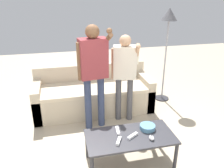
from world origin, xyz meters
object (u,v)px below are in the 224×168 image
Objects in this scene: game_remote_nunchuk at (152,138)px; game_remote_wand_near at (133,136)px; couch at (93,94)px; player_center at (94,66)px; floor_lamp at (169,24)px; game_remote_wand_far at (119,141)px; game_remote_wand_spare at (118,131)px; snack_bowl at (147,127)px; player_right at (125,69)px; coffee_table at (130,139)px.

game_remote_wand_near is (-0.20, 0.10, -0.01)m from game_remote_nunchuk.
couch is 1.27× the size of player_center.
floor_lamp reaches higher than game_remote_wand_far.
game_remote_wand_spare is (0.10, -1.47, 0.15)m from couch.
couch is 1.58m from snack_bowl.
player_center is at bearing -154.72° from floor_lamp.
game_remote_wand_spare is at bearing 79.53° from game_remote_wand_far.
game_remote_wand_near is at bearing -100.38° from player_right.
game_remote_wand_spare is at bearing 135.82° from game_remote_wand_near.
floor_lamp reaches higher than player_right.
game_remote_wand_far is (-0.19, -0.06, 0.00)m from game_remote_wand_near.
couch reaches higher than game_remote_wand_near.
couch is 1.92× the size of coffee_table.
game_remote_wand_near and game_remote_wand_far have the same top height.
floor_lamp is at bearing 49.21° from game_remote_wand_spare.
floor_lamp is (0.95, 1.58, 1.05)m from snack_bowl.
game_remote_wand_near is at bearing -153.67° from snack_bowl.
game_remote_wand_far is at bearing -128.04° from floor_lamp.
game_remote_wand_spare is (-1.34, -1.55, -1.07)m from floor_lamp.
player_center is at bearing 106.85° from coffee_table.
coffee_table is 5.50× the size of snack_bowl.
player_center is 10.88× the size of game_remote_wand_far.
couch is 1.64m from game_remote_wand_near.
game_remote_wand_far reaches higher than coffee_table.
game_remote_nunchuk is 0.58× the size of game_remote_wand_far.
game_remote_wand_spare is at bearing -130.79° from floor_lamp.
game_remote_wand_near reaches higher than coffee_table.
player_right reaches higher than game_remote_wand_near.
game_remote_nunchuk is 0.05× the size of player_center.
snack_bowl is at bearing -57.74° from player_center.
player_right is (0.52, 0.12, -0.12)m from player_center.
game_remote_wand_near is (-0.24, -0.12, -0.01)m from snack_bowl.
couch reaches higher than game_remote_wand_spare.
couch is at bearing 131.62° from player_right.
floor_lamp is at bearing 59.03° from snack_bowl.
game_remote_wand_far is (-0.43, -0.18, -0.01)m from snack_bowl.
coffee_table is 0.19m from game_remote_wand_spare.
snack_bowl is 1.21× the size of game_remote_wand_spare.
couch is 1.17× the size of floor_lamp.
snack_bowl is 1.18m from player_center.
game_remote_nunchuk is 0.06× the size of player_right.
coffee_table is 0.75× the size of player_right.
coffee_table is at bearing 27.20° from game_remote_wand_far.
couch is at bearing 93.84° from game_remote_wand_spare.
coffee_table is 0.20m from game_remote_wand_far.
game_remote_wand_far is (-0.39, 0.04, -0.01)m from game_remote_nunchuk.
game_remote_wand_far is at bearing -83.31° from player_center.
game_remote_nunchuk is at bearing -34.91° from game_remote_wand_spare.
coffee_table is 0.27m from game_remote_nunchuk.
game_remote_wand_far is (-0.17, -0.09, 0.06)m from coffee_table.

